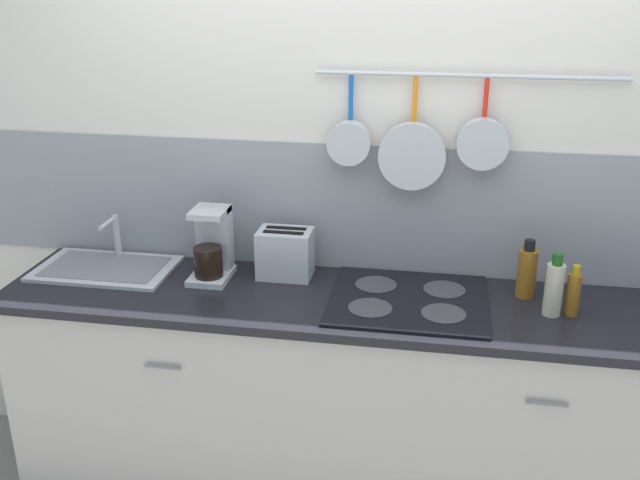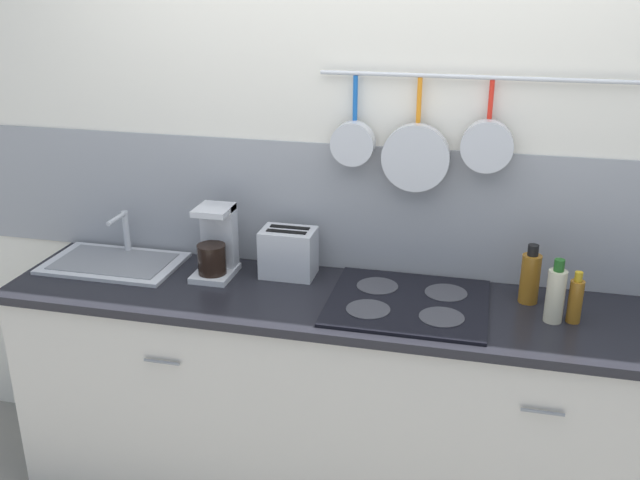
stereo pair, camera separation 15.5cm
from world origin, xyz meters
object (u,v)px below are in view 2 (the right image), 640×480
object	(u,v)px
coffee_maker	(216,246)
bottle_vinegar	(530,277)
bottle_sesame_oil	(555,294)
bottle_olive_oil	(575,300)
toaster	(288,253)

from	to	relation	value
coffee_maker	bottle_vinegar	xyz separation A→B (m)	(1.22, 0.02, -0.02)
bottle_sesame_oil	bottle_olive_oil	size ratio (longest dim) A/B	1.23
toaster	bottle_sesame_oil	distance (m)	1.03
bottle_vinegar	bottle_olive_oil	xyz separation A→B (m)	(0.15, -0.13, -0.02)
toaster	bottle_sesame_oil	bearing A→B (deg)	-9.25
toaster	bottle_sesame_oil	world-z (taller)	bottle_sesame_oil
toaster	bottle_olive_oil	size ratio (longest dim) A/B	1.21
bottle_vinegar	bottle_sesame_oil	world-z (taller)	bottle_sesame_oil
bottle_sesame_oil	bottle_olive_oil	bearing A→B (deg)	6.04
bottle_vinegar	bottle_sesame_oil	distance (m)	0.16
coffee_maker	bottle_olive_oil	xyz separation A→B (m)	(1.37, -0.11, -0.04)
toaster	bottle_vinegar	size ratio (longest dim) A/B	1.01
toaster	bottle_sesame_oil	xyz separation A→B (m)	(1.02, -0.17, 0.01)
toaster	bottle_sesame_oil	size ratio (longest dim) A/B	0.98
toaster	bottle_vinegar	bearing A→B (deg)	-1.73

